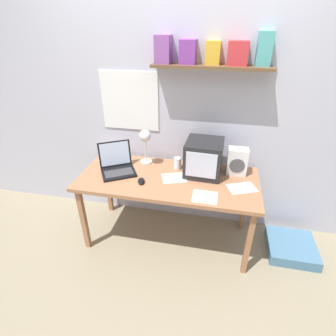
{
  "coord_description": "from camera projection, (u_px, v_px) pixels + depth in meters",
  "views": [
    {
      "loc": [
        0.42,
        -2.0,
        1.99
      ],
      "look_at": [
        0.0,
        0.0,
        0.82
      ],
      "focal_mm": 28.0,
      "sensor_mm": 36.0,
      "label": 1
    }
  ],
  "objects": [
    {
      "name": "ground_plane",
      "position": [
        168.0,
        236.0,
        2.76
      ],
      "size": [
        12.0,
        12.0,
        0.0
      ],
      "primitive_type": "plane",
      "color": "gray"
    },
    {
      "name": "printed_handout",
      "position": [
        205.0,
        197.0,
        2.13
      ],
      "size": [
        0.21,
        0.18,
        0.0
      ],
      "rotation": [
        0.0,
        0.0,
        -0.01
      ],
      "color": "silver",
      "rests_on": "corner_desk"
    },
    {
      "name": "back_wall",
      "position": [
        178.0,
        102.0,
        2.47
      ],
      "size": [
        5.6,
        0.24,
        2.6
      ],
      "color": "silver",
      "rests_on": "ground_plane"
    },
    {
      "name": "computer_mouse",
      "position": [
        141.0,
        181.0,
        2.32
      ],
      "size": [
        0.09,
        0.12,
        0.03
      ],
      "rotation": [
        0.0,
        0.0,
        0.28
      ],
      "color": "black",
      "rests_on": "corner_desk"
    },
    {
      "name": "open_notebook",
      "position": [
        111.0,
        158.0,
        2.73
      ],
      "size": [
        0.21,
        0.19,
        0.0
      ],
      "rotation": [
        0.0,
        0.0,
        -0.07
      ],
      "color": "white",
      "rests_on": "corner_desk"
    },
    {
      "name": "loose_paper_near_monitor",
      "position": [
        174.0,
        178.0,
        2.39
      ],
      "size": [
        0.26,
        0.23,
        0.0
      ],
      "rotation": [
        0.0,
        0.0,
        0.34
      ],
      "color": "white",
      "rests_on": "corner_desk"
    },
    {
      "name": "loose_paper_near_laptop",
      "position": [
        242.0,
        188.0,
        2.25
      ],
      "size": [
        0.28,
        0.24,
        0.0
      ],
      "rotation": [
        0.0,
        0.0,
        0.4
      ],
      "color": "white",
      "rests_on": "corner_desk"
    },
    {
      "name": "space_heater",
      "position": [
        237.0,
        161.0,
        2.4
      ],
      "size": [
        0.18,
        0.13,
        0.26
      ],
      "rotation": [
        0.0,
        0.0,
        0.01
      ],
      "color": "white",
      "rests_on": "corner_desk"
    },
    {
      "name": "crt_monitor",
      "position": [
        204.0,
        158.0,
        2.39
      ],
      "size": [
        0.34,
        0.35,
        0.33
      ],
      "rotation": [
        0.0,
        0.0,
        -0.05
      ],
      "color": "#232326",
      "rests_on": "corner_desk"
    },
    {
      "name": "floor_cushion",
      "position": [
        291.0,
        247.0,
        2.55
      ],
      "size": [
        0.44,
        0.44,
        0.11
      ],
      "color": "teal",
      "rests_on": "ground_plane"
    },
    {
      "name": "desk_lamp",
      "position": [
        145.0,
        140.0,
        2.47
      ],
      "size": [
        0.13,
        0.18,
        0.37
      ],
      "rotation": [
        0.0,
        0.0,
        0.3
      ],
      "color": "silver",
      "rests_on": "corner_desk"
    },
    {
      "name": "corner_desk",
      "position": [
        168.0,
        183.0,
        2.43
      ],
      "size": [
        1.63,
        0.72,
        0.72
      ],
      "color": "#A66D49",
      "rests_on": "ground_plane"
    },
    {
      "name": "laptop",
      "position": [
        117.0,
        164.0,
        2.49
      ],
      "size": [
        0.41,
        0.41,
        0.26
      ],
      "rotation": [
        0.0,
        0.0,
        0.53
      ],
      "color": "black",
      "rests_on": "corner_desk"
    },
    {
      "name": "juice_glass",
      "position": [
        177.0,
        164.0,
        2.52
      ],
      "size": [
        0.07,
        0.07,
        0.12
      ],
      "color": "white",
      "rests_on": "corner_desk"
    }
  ]
}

